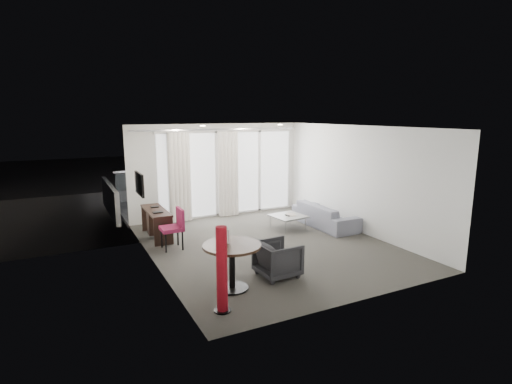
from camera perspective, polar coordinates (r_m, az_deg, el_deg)
name	(u,v)px	position (r m, az deg, el deg)	size (l,w,h in m)	color
floor	(268,245)	(8.94, 1.74, -7.60)	(5.00, 6.00, 0.00)	#3C3A34
ceiling	(269,127)	(8.47, 1.85, 9.29)	(5.00, 6.00, 0.00)	white
wall_left	(152,199)	(7.76, -14.65, -0.93)	(0.00, 6.00, 2.60)	silver
wall_right	(359,179)	(10.03, 14.45, 1.77)	(0.00, 6.00, 2.60)	silver
wall_front	(364,220)	(6.21, 15.15, -3.94)	(5.00, 0.00, 2.60)	silver
window_panel	(228,173)	(11.42, -4.05, 2.69)	(4.00, 0.02, 2.38)	white
window_frame	(228,173)	(11.40, -4.02, 2.68)	(4.10, 0.06, 2.44)	white
curtain_left	(180,178)	(10.79, -10.83, 2.03)	(0.60, 0.20, 2.38)	white
curtain_right	(228,174)	(11.25, -3.96, 2.57)	(0.60, 0.20, 2.38)	white
curtain_track	(219,129)	(11.04, -5.26, 8.90)	(4.80, 0.04, 0.04)	#B2B2B7
downlight_a	(203,126)	(9.58, -7.63, 9.35)	(0.12, 0.12, 0.02)	#FFE0B2
downlight_b	(280,125)	(10.46, 3.46, 9.58)	(0.12, 0.12, 0.02)	#FFE0B2
desk	(157,224)	(9.69, -14.01, -4.40)	(0.44, 1.41, 0.66)	black
tv	(139,184)	(9.16, -16.33, 1.12)	(0.05, 0.80, 0.50)	black
desk_chair	(172,229)	(8.77, -11.97, -5.20)	(0.48, 0.45, 0.88)	maroon
round_table	(232,267)	(6.71, -3.43, -10.62)	(0.97, 0.97, 0.77)	black
menu_card	(226,247)	(6.63, -4.37, -7.85)	(0.13, 0.02, 0.24)	white
red_lamp	(222,270)	(5.91, -4.90, -11.00)	(0.26, 0.26, 1.30)	maroon
tub_armchair	(278,259)	(7.24, 3.14, -9.52)	(0.69, 0.71, 0.64)	#262628
coffee_table	(288,222)	(10.16, 4.59, -4.30)	(0.77, 0.77, 0.35)	gray
remote	(287,215)	(10.08, 4.52, -3.33)	(0.05, 0.15, 0.02)	black
magazine	(291,214)	(10.17, 5.03, -3.21)	(0.22, 0.28, 0.02)	gray
sofa	(325,215)	(10.50, 9.82, -3.25)	(2.00, 0.78, 0.58)	slate
terrace_slab	(210,205)	(13.04, -6.55, -1.92)	(5.60, 3.00, 0.12)	#4D4D50
rattan_chair_a	(241,192)	(13.05, -2.10, 0.06)	(0.50, 0.50, 0.73)	brown
rattan_chair_b	(259,184)	(13.99, 0.40, 1.16)	(0.61, 0.61, 0.89)	brown
rattan_table	(247,196)	(13.02, -1.28, -0.55)	(0.47, 0.47, 0.47)	brown
balustrade	(196,182)	(14.28, -8.62, 1.46)	(5.50, 0.06, 1.05)	#B2B2B7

